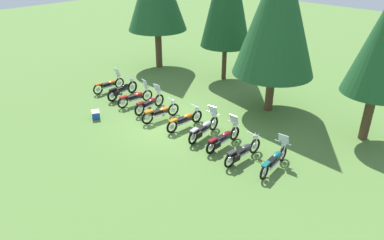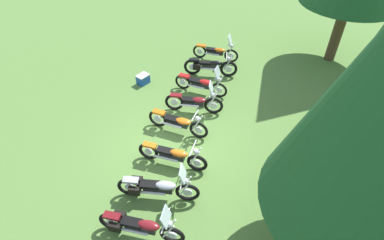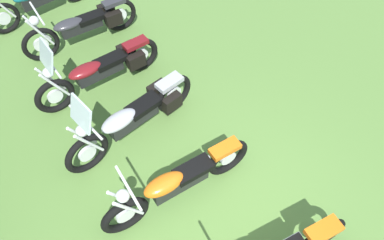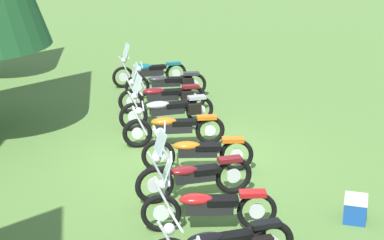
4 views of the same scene
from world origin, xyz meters
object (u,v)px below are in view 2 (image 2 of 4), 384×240
at_px(motorcycle_2, 201,84).
at_px(motorcycle_5, 173,155).
at_px(motorcycle_0, 216,52).
at_px(picnic_cooler, 143,79).
at_px(motorcycle_1, 210,66).
at_px(motorcycle_4, 178,122).
at_px(motorcycle_6, 157,187).
at_px(motorcycle_3, 194,102).
at_px(motorcycle_7, 139,226).

xyz_separation_m(motorcycle_2, motorcycle_5, (3.99, -0.02, -0.02)).
relative_size(motorcycle_0, picnic_cooler, 3.55).
xyz_separation_m(motorcycle_0, motorcycle_2, (2.74, -0.08, 0.01)).
relative_size(motorcycle_1, motorcycle_4, 1.03).
distance_m(motorcycle_2, motorcycle_6, 5.30).
distance_m(motorcycle_4, picnic_cooler, 3.44).
relative_size(motorcycle_3, motorcycle_4, 0.98).
relative_size(motorcycle_3, picnic_cooler, 3.61).
bearing_deg(motorcycle_3, motorcycle_0, 82.88).
xyz_separation_m(motorcycle_3, motorcycle_7, (5.30, -0.15, -0.01)).
xyz_separation_m(motorcycle_1, motorcycle_7, (7.91, -0.19, -0.01)).
bearing_deg(motorcycle_3, motorcycle_6, -97.59).
bearing_deg(motorcycle_0, motorcycle_4, -92.29).
distance_m(motorcycle_4, motorcycle_6, 2.83).
relative_size(motorcycle_0, motorcycle_7, 0.93).
xyz_separation_m(motorcycle_0, motorcycle_1, (1.37, -0.02, 0.02)).
relative_size(motorcycle_3, motorcycle_6, 0.93).
distance_m(motorcycle_3, motorcycle_6, 4.07).
bearing_deg(picnic_cooler, motorcycle_0, 135.12).
height_order(motorcycle_1, motorcycle_3, motorcycle_3).
bearing_deg(motorcycle_0, motorcycle_3, -89.29).
bearing_deg(motorcycle_1, motorcycle_7, -99.24).
bearing_deg(motorcycle_4, motorcycle_6, -78.08).
height_order(motorcycle_0, motorcycle_1, motorcycle_0).
bearing_deg(motorcycle_0, motorcycle_2, -89.99).
height_order(motorcycle_1, picnic_cooler, motorcycle_1).
bearing_deg(motorcycle_6, motorcycle_3, 80.57).
distance_m(motorcycle_1, motorcycle_4, 3.87).
bearing_deg(motorcycle_2, motorcycle_6, -83.72).
distance_m(motorcycle_2, motorcycle_7, 6.54).
relative_size(motorcycle_6, picnic_cooler, 3.87).
relative_size(motorcycle_5, picnic_cooler, 3.75).
distance_m(motorcycle_0, motorcycle_6, 8.05).
relative_size(motorcycle_2, motorcycle_5, 0.97).
bearing_deg(motorcycle_2, motorcycle_0, 95.58).
relative_size(motorcycle_3, motorcycle_5, 0.96).
height_order(motorcycle_3, motorcycle_4, motorcycle_3).
bearing_deg(motorcycle_6, motorcycle_4, 85.91).
xyz_separation_m(motorcycle_5, motorcycle_6, (1.31, -0.07, 0.03)).
xyz_separation_m(motorcycle_2, motorcycle_3, (1.24, 0.01, 0.00)).
bearing_deg(motorcycle_7, motorcycle_1, 87.39).
bearing_deg(motorcycle_2, motorcycle_4, -89.25).
distance_m(motorcycle_3, motorcycle_4, 1.27).
distance_m(motorcycle_0, motorcycle_7, 9.28).
distance_m(motorcycle_5, motorcycle_7, 2.55).
xyz_separation_m(motorcycle_1, motorcycle_5, (5.37, -0.07, -0.03)).
height_order(motorcycle_3, motorcycle_5, motorcycle_3).
bearing_deg(motorcycle_2, motorcycle_5, -83.01).
bearing_deg(motorcycle_1, motorcycle_2, -100.16).
bearing_deg(motorcycle_5, motorcycle_1, 92.39).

